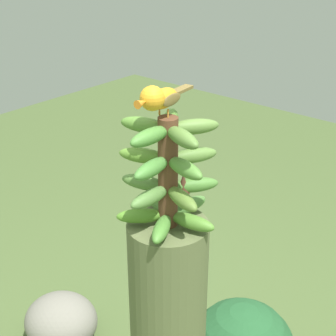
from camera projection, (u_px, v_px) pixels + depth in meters
name	position (u px, v px, depth m)	size (l,w,h in m)	color
banana_bunch	(168.00, 173.00, 1.40)	(0.29, 0.29, 0.32)	brown
perched_bird	(158.00, 98.00, 1.30)	(0.07, 0.23, 0.09)	#C68933
garden_rock	(61.00, 321.00, 2.55)	(0.36, 0.33, 0.27)	gray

